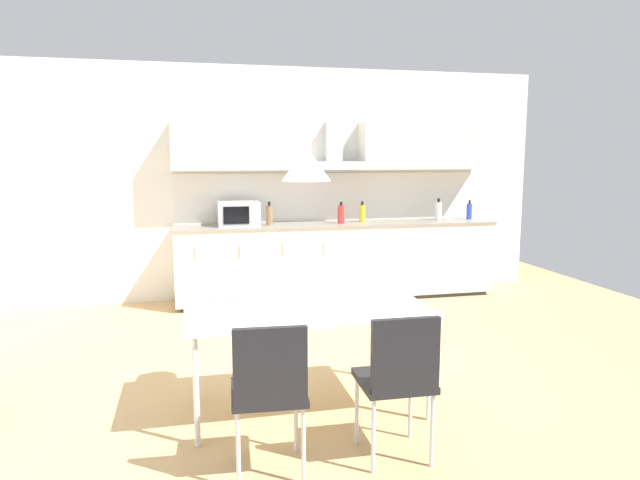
% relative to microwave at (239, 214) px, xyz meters
% --- Properties ---
extents(ground_plane, '(8.84, 8.68, 0.02)m').
position_rel_microwave_xyz_m(ground_plane, '(0.33, -2.58, -1.07)').
color(ground_plane, tan).
extents(wall_back, '(7.07, 0.10, 2.78)m').
position_rel_microwave_xyz_m(wall_back, '(0.33, 0.36, 0.33)').
color(wall_back, silver).
rests_on(wall_back, ground_plane).
extents(kitchen_counter, '(3.87, 0.65, 0.92)m').
position_rel_microwave_xyz_m(kitchen_counter, '(1.19, 0.00, -0.60)').
color(kitchen_counter, '#333333').
rests_on(kitchen_counter, ground_plane).
extents(backsplash_tile, '(3.85, 0.02, 0.59)m').
position_rel_microwave_xyz_m(backsplash_tile, '(1.19, 0.30, 0.16)').
color(backsplash_tile, silver).
rests_on(backsplash_tile, kitchen_counter).
extents(upper_wall_cabinets, '(3.85, 0.40, 0.57)m').
position_rel_microwave_xyz_m(upper_wall_cabinets, '(1.19, 0.14, 0.77)').
color(upper_wall_cabinets, silver).
extents(microwave, '(0.48, 0.35, 0.28)m').
position_rel_microwave_xyz_m(microwave, '(0.00, 0.00, 0.00)').
color(microwave, '#ADADB2').
rests_on(microwave, kitchen_counter).
extents(bottle_white, '(0.08, 0.08, 0.27)m').
position_rel_microwave_xyz_m(bottle_white, '(2.52, 0.05, -0.02)').
color(bottle_white, white).
rests_on(bottle_white, kitchen_counter).
extents(bottle_blue, '(0.07, 0.07, 0.24)m').
position_rel_microwave_xyz_m(bottle_blue, '(2.94, 0.05, -0.04)').
color(bottle_blue, blue).
rests_on(bottle_blue, kitchen_counter).
extents(bottle_brown, '(0.08, 0.08, 0.28)m').
position_rel_microwave_xyz_m(bottle_brown, '(0.35, -0.02, -0.02)').
color(bottle_brown, brown).
rests_on(bottle_brown, kitchen_counter).
extents(bottle_red, '(0.08, 0.08, 0.26)m').
position_rel_microwave_xyz_m(bottle_red, '(1.22, -0.03, -0.03)').
color(bottle_red, red).
rests_on(bottle_red, kitchen_counter).
extents(bottle_yellow, '(0.07, 0.07, 0.25)m').
position_rel_microwave_xyz_m(bottle_yellow, '(1.51, 0.04, -0.03)').
color(bottle_yellow, yellow).
rests_on(bottle_yellow, kitchen_counter).
extents(dining_table, '(1.61, 0.81, 0.72)m').
position_rel_microwave_xyz_m(dining_table, '(0.19, -2.96, -0.38)').
color(dining_table, white).
rests_on(dining_table, ground_plane).
extents(chair_near_right, '(0.41, 0.41, 0.87)m').
position_rel_microwave_xyz_m(chair_near_right, '(0.55, -3.75, -0.53)').
color(chair_near_right, black).
rests_on(chair_near_right, ground_plane).
extents(chair_near_left, '(0.43, 0.43, 0.87)m').
position_rel_microwave_xyz_m(chair_near_left, '(-0.18, -3.75, -0.53)').
color(chair_near_left, black).
rests_on(chair_near_left, ground_plane).
extents(pendant_lamp, '(0.32, 0.32, 0.22)m').
position_rel_microwave_xyz_m(pendant_lamp, '(0.19, -2.96, 0.61)').
color(pendant_lamp, silver).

